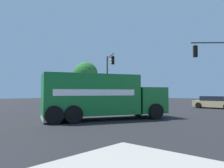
# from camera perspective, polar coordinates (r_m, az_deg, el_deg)

# --- Properties ---
(ground_plane) EXTENTS (100.00, 100.00, 0.00)m
(ground_plane) POSITION_cam_1_polar(r_m,az_deg,el_deg) (17.34, -0.81, -7.86)
(ground_plane) COLOR black
(sidewalk_corner_near) EXTENTS (12.97, 12.97, 0.14)m
(sidewalk_corner_near) POSITION_cam_1_polar(r_m,az_deg,el_deg) (36.68, -2.12, -4.75)
(sidewalk_corner_near) COLOR #9E998E
(sidewalk_corner_near) RESTS_ON ground
(delivery_truck) EXTENTS (8.13, 5.85, 2.82)m
(delivery_truck) POSITION_cam_1_polar(r_m,az_deg,el_deg) (14.09, -2.74, -3.16)
(delivery_truck) COLOR #146B2D
(delivery_truck) RESTS_ON ground
(traffic_light_primary) EXTENTS (2.22, 3.05, 6.28)m
(traffic_light_primary) POSITION_cam_1_polar(r_m,az_deg,el_deg) (27.70, -0.80, 3.00)
(traffic_light_primary) COLOR #38383D
(traffic_light_primary) RESTS_ON sidewalk_corner_near
(pickup_white) EXTENTS (2.44, 5.28, 1.38)m
(pickup_white) POSITION_cam_1_polar(r_m,az_deg,el_deg) (29.07, 8.62, -4.10)
(pickup_white) COLOR white
(pickup_white) RESTS_ON ground
(sedan_tan) EXTENTS (2.17, 4.37, 1.31)m
(sedan_tan) POSITION_cam_1_polar(r_m,az_deg,el_deg) (26.15, 25.00, -4.36)
(sedan_tan) COLOR tan
(sedan_tan) RESTS_ON ground
(pedestrian_near_corner) EXTENTS (0.26, 0.53, 1.79)m
(pedestrian_near_corner) POSITION_cam_1_polar(r_m,az_deg,el_deg) (40.47, -3.96, -2.95)
(pedestrian_near_corner) COLOR #4C4C51
(pedestrian_near_corner) RESTS_ON sidewalk_corner_near
(picket_fence_run) EXTENTS (7.48, 0.05, 0.95)m
(picket_fence_run) POSITION_cam_1_polar(r_m,az_deg,el_deg) (41.22, -8.40, -3.68)
(picket_fence_run) COLOR white
(picket_fence_run) RESTS_ON sidewalk_corner_near
(shade_tree_near) EXTENTS (4.39, 4.39, 7.08)m
(shade_tree_near) POSITION_cam_1_polar(r_m,az_deg,el_deg) (40.10, -6.83, 2.55)
(shade_tree_near) COLOR brown
(shade_tree_near) RESTS_ON sidewalk_corner_near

